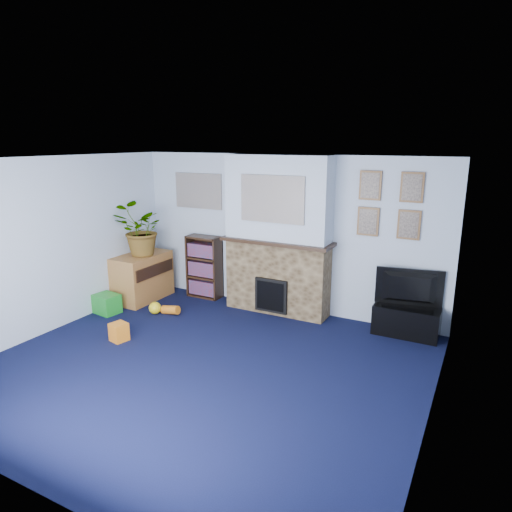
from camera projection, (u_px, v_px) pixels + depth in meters
The scene contains 26 objects.
floor at pixel (204, 367), 5.40m from camera, with size 5.00×4.50×0.01m, color black.
ceiling at pixel (197, 160), 4.80m from camera, with size 5.00×4.50×0.01m, color white.
wall_back at pixel (283, 234), 7.03m from camera, with size 5.00×0.04×2.40m, color #AFBED3.
wall_front at pixel (17, 349), 3.17m from camera, with size 5.00×0.04×2.40m, color #AFBED3.
wall_left at pixel (49, 246), 6.22m from camera, with size 0.04×4.50×2.40m, color #AFBED3.
wall_right at pixel (439, 306), 3.98m from camera, with size 0.04×4.50×2.40m, color #AFBED3.
chimney_breast at pixel (278, 237), 6.86m from camera, with size 1.72×0.50×2.40m.
collage_main at pixel (272, 199), 6.53m from camera, with size 1.00×0.03×0.68m, color gray.
collage_left at pixel (198, 191), 7.57m from camera, with size 0.90×0.03×0.58m, color gray.
portrait_tl at pixel (370, 185), 6.23m from camera, with size 0.30×0.03×0.40m, color brown.
portrait_tr at pixel (412, 187), 5.99m from camera, with size 0.30×0.03×0.40m, color brown.
portrait_bl at pixel (368, 221), 6.36m from camera, with size 0.30×0.03×0.40m, color brown.
portrait_br at pixel (409, 225), 6.11m from camera, with size 0.30×0.03×0.40m, color brown.
tv_stand at pixel (406, 320), 6.21m from camera, with size 0.87×0.37×0.41m, color black.
television at pixel (409, 289), 6.12m from camera, with size 0.89×0.12×0.51m, color black.
bookshelf at pixel (205, 268), 7.70m from camera, with size 0.58×0.28×1.05m.
sideboard at pixel (142, 279), 7.62m from camera, with size 0.55×0.99×0.77m, color #9E6732.
potted_plant at pixel (139, 230), 7.34m from camera, with size 0.77×0.67×0.86m, color #26661E.
mantel_clock at pixel (278, 235), 6.80m from camera, with size 0.10×0.06×0.14m, color gold.
mantel_candle at pixel (293, 236), 6.69m from camera, with size 0.05×0.05×0.15m, color #B2BFC6.
mantel_teddy at pixel (248, 233), 7.03m from camera, with size 0.12×0.12×0.12m, color gray.
mantel_can at pixel (318, 240), 6.52m from camera, with size 0.06×0.06×0.13m, color orange.
green_crate at pixel (107, 304), 7.04m from camera, with size 0.37×0.30×0.30m, color #198C26.
toy_ball at pixel (155, 308), 7.01m from camera, with size 0.19×0.19×0.19m, color yellow.
toy_block at pixel (119, 333), 6.08m from camera, with size 0.20×0.20×0.24m, color orange.
toy_tube at pixel (171, 310), 7.00m from camera, with size 0.13×0.13×0.29m, color orange.
Camera 1 is at (2.82, -4.06, 2.61)m, focal length 32.00 mm.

